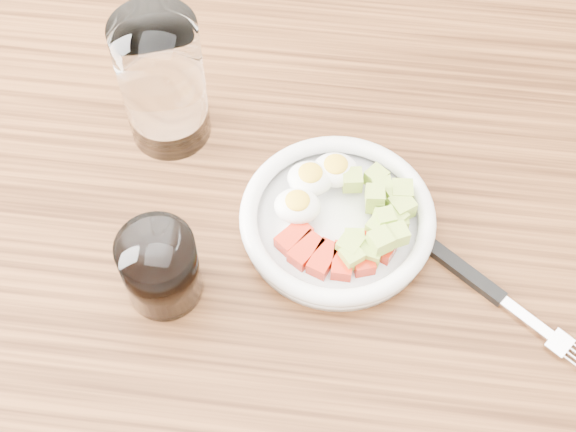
% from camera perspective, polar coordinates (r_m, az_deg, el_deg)
% --- Properties ---
extents(dining_table, '(1.50, 0.90, 0.77)m').
position_cam_1_polar(dining_table, '(0.91, 0.55, -4.89)').
color(dining_table, brown).
rests_on(dining_table, ground).
extents(bowl, '(0.20, 0.20, 0.05)m').
position_cam_1_polar(bowl, '(0.81, 3.65, -0.06)').
color(bowl, white).
rests_on(bowl, dining_table).
extents(fork, '(0.18, 0.14, 0.01)m').
position_cam_1_polar(fork, '(0.81, 13.76, -4.87)').
color(fork, black).
rests_on(fork, dining_table).
extents(water_glass, '(0.09, 0.09, 0.16)m').
position_cam_1_polar(water_glass, '(0.84, -8.91, 9.36)').
color(water_glass, white).
rests_on(water_glass, dining_table).
extents(coffee_glass, '(0.07, 0.07, 0.08)m').
position_cam_1_polar(coffee_glass, '(0.76, -9.06, -3.68)').
color(coffee_glass, white).
rests_on(coffee_glass, dining_table).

